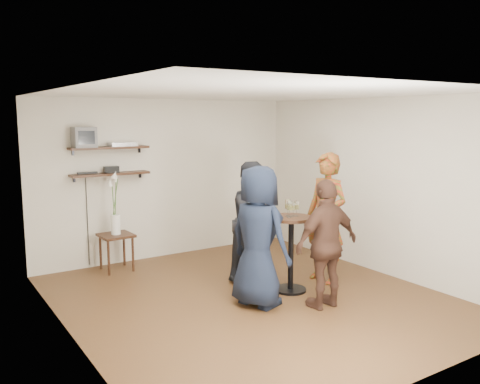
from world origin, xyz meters
name	(u,v)px	position (x,y,z in m)	size (l,w,h in m)	color
room	(252,199)	(0.00, 0.00, 1.30)	(4.58, 5.08, 2.68)	#412315
shelf_upper	(109,148)	(-1.00, 2.38, 1.85)	(1.20, 0.25, 0.04)	black
shelf_lower	(110,174)	(-1.00, 2.38, 1.45)	(1.20, 0.25, 0.04)	black
crt_monitor	(84,137)	(-1.38, 2.38, 2.02)	(0.32, 0.30, 0.30)	#59595B
dvd_deck	(122,144)	(-0.79, 2.38, 1.90)	(0.40, 0.24, 0.06)	silver
radio	(111,170)	(-0.98, 2.38, 1.52)	(0.22, 0.10, 0.10)	black
power_strip	(87,173)	(-1.34, 2.42, 1.48)	(0.30, 0.05, 0.03)	black
side_table	(116,240)	(-1.03, 2.13, 0.47)	(0.49, 0.49, 0.56)	black
vase_lilies	(115,214)	(-1.03, 2.13, 0.87)	(0.19, 0.20, 0.98)	white
drinks_table	(291,243)	(0.60, -0.04, 0.65)	(0.56, 0.56, 1.02)	black
wine_glass_fl	(289,206)	(0.55, -0.06, 1.16)	(0.07, 0.07, 0.22)	silver
wine_glass_fr	(297,206)	(0.67, -0.06, 1.15)	(0.07, 0.07, 0.20)	silver
wine_glass_bl	(288,205)	(0.59, 0.02, 1.17)	(0.07, 0.07, 0.22)	silver
wine_glass_br	(293,207)	(0.64, -0.02, 1.14)	(0.06, 0.06, 0.18)	silver
person_plaid	(326,218)	(1.28, 0.03, 0.91)	(0.67, 0.44, 1.83)	red
person_dark	(254,221)	(0.48, 0.64, 0.85)	(0.83, 0.64, 1.70)	black
person_navy	(258,237)	(-0.06, -0.22, 0.87)	(0.85, 0.55, 1.74)	black
person_brown	(327,244)	(0.60, -0.72, 0.79)	(0.93, 0.39, 1.58)	#41261C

